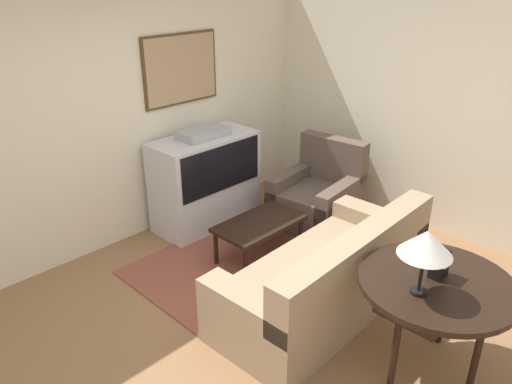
% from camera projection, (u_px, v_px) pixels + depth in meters
% --- Properties ---
extents(ground_plane, '(12.00, 12.00, 0.00)m').
position_uv_depth(ground_plane, '(264.00, 324.00, 4.23)').
color(ground_plane, '#8E6642').
extents(wall_back, '(12.00, 0.10, 2.70)m').
position_uv_depth(wall_back, '(113.00, 119.00, 5.03)').
color(wall_back, beige).
rests_on(wall_back, ground_plane).
extents(wall_right, '(0.06, 12.00, 2.70)m').
position_uv_depth(wall_right, '(433.00, 110.00, 5.37)').
color(wall_right, beige).
rests_on(wall_right, ground_plane).
extents(area_rug, '(2.35, 1.54, 0.01)m').
position_uv_depth(area_rug, '(251.00, 256.00, 5.20)').
color(area_rug, brown).
rests_on(area_rug, ground_plane).
extents(tv, '(1.22, 0.58, 1.14)m').
position_uv_depth(tv, '(206.00, 180.00, 5.68)').
color(tv, silver).
rests_on(tv, ground_plane).
extents(couch, '(2.12, 0.99, 0.87)m').
position_uv_depth(couch, '(328.00, 279.00, 4.31)').
color(couch, '#9E8466').
rests_on(couch, ground_plane).
extents(armchair, '(0.97, 0.91, 0.96)m').
position_uv_depth(armchair, '(318.00, 198.00, 5.79)').
color(armchair, brown).
rests_on(armchair, ground_plane).
extents(coffee_table, '(0.91, 0.52, 0.41)m').
position_uv_depth(coffee_table, '(259.00, 226.00, 5.05)').
color(coffee_table, black).
rests_on(coffee_table, ground_plane).
extents(console_table, '(1.08, 1.08, 0.80)m').
position_uv_depth(console_table, '(437.00, 290.00, 3.46)').
color(console_table, black).
rests_on(console_table, ground_plane).
extents(table_lamp, '(0.35, 0.35, 0.47)m').
position_uv_depth(table_lamp, '(426.00, 244.00, 3.15)').
color(table_lamp, black).
rests_on(table_lamp, console_table).
extents(mantel_clock, '(0.14, 0.10, 0.20)m').
position_uv_depth(mantel_clock, '(440.00, 264.00, 3.45)').
color(mantel_clock, black).
rests_on(mantel_clock, console_table).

